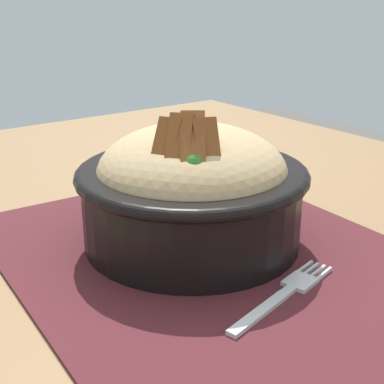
# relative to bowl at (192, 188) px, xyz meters

# --- Properties ---
(table) EXTENTS (1.27, 0.91, 0.70)m
(table) POSITION_rel_bowl_xyz_m (0.07, 0.02, -0.11)
(table) COLOR olive
(table) RESTS_ON ground_plane
(placemat) EXTENTS (0.46, 0.36, 0.00)m
(placemat) POSITION_rel_bowl_xyz_m (0.05, -0.00, -0.06)
(placemat) COLOR #47191E
(placemat) RESTS_ON table
(bowl) EXTENTS (0.25, 0.25, 0.13)m
(bowl) POSITION_rel_bowl_xyz_m (0.00, 0.00, 0.00)
(bowl) COLOR black
(bowl) RESTS_ON placemat
(fork) EXTENTS (0.04, 0.13, 0.00)m
(fork) POSITION_rel_bowl_xyz_m (0.12, 0.00, -0.05)
(fork) COLOR silver
(fork) RESTS_ON placemat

